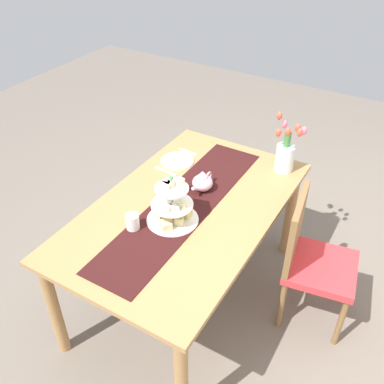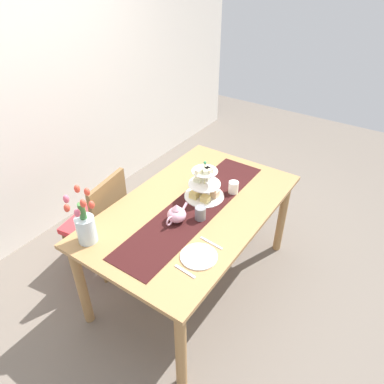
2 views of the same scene
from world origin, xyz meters
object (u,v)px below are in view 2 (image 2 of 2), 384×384
object	(u,v)px
mug_grey	(200,213)
fork_left	(185,271)
chair_left	(100,220)
tiered_cake_stand	(204,186)
mug_white_text	(233,187)
tulip_vase	(85,224)
knife_left	(211,243)
dining_table	(193,218)
teapot	(177,214)
dinner_plate_left	(199,256)

from	to	relation	value
mug_grey	fork_left	bearing A→B (deg)	-157.04
chair_left	fork_left	xyz separation A→B (m)	(-0.28, -1.04, 0.28)
tiered_cake_stand	mug_white_text	size ratio (longest dim) A/B	3.20
mug_grey	mug_white_text	xyz separation A→B (m)	(0.41, -0.03, -0.00)
mug_white_text	tulip_vase	bearing A→B (deg)	152.95
fork_left	chair_left	bearing A→B (deg)	75.15
chair_left	mug_grey	distance (m)	0.93
knife_left	chair_left	bearing A→B (deg)	90.75
dining_table	tiered_cake_stand	bearing A→B (deg)	0.20
teapot	knife_left	size ratio (longest dim) A/B	1.40
fork_left	tulip_vase	bearing A→B (deg)	101.16
dining_table	mug_grey	bearing A→B (deg)	-126.27
tiered_cake_stand	knife_left	xyz separation A→B (m)	(-0.41, -0.31, -0.09)
dinner_plate_left	mug_white_text	size ratio (longest dim) A/B	2.42
teapot	fork_left	bearing A→B (deg)	-137.73
teapot	mug_white_text	xyz separation A→B (m)	(0.52, -0.15, -0.01)
chair_left	dinner_plate_left	world-z (taller)	chair_left
tiered_cake_stand	teapot	distance (m)	0.35
mug_white_text	knife_left	bearing A→B (deg)	-164.43
teapot	fork_left	distance (m)	0.47
teapot	knife_left	xyz separation A→B (m)	(-0.06, -0.31, -0.06)
tulip_vase	mug_white_text	bearing A→B (deg)	-27.05
chair_left	tiered_cake_stand	xyz separation A→B (m)	(0.42, -0.73, 0.37)
mug_grey	teapot	bearing A→B (deg)	132.40
mug_grey	knife_left	bearing A→B (deg)	-130.59
dinner_plate_left	mug_grey	xyz separation A→B (m)	(0.31, 0.19, 0.05)
teapot	mug_grey	xyz separation A→B (m)	(0.11, -0.12, -0.01)
mug_white_text	dining_table	bearing A→B (deg)	154.36
dining_table	knife_left	bearing A→B (deg)	-128.99
chair_left	mug_white_text	size ratio (longest dim) A/B	9.58
tiered_cake_stand	knife_left	distance (m)	0.52
dining_table	mug_white_text	world-z (taller)	mug_white_text
dining_table	tiered_cake_stand	world-z (taller)	tiered_cake_stand
tiered_cake_stand	dinner_plate_left	xyz separation A→B (m)	(-0.55, -0.31, -0.09)
knife_left	mug_grey	xyz separation A→B (m)	(0.17, 0.19, 0.05)
dinner_plate_left	mug_grey	world-z (taller)	mug_grey
teapot	tulip_vase	size ratio (longest dim) A/B	0.61
tulip_vase	fork_left	bearing A→B (deg)	-78.84
dining_table	chair_left	xyz separation A→B (m)	(-0.27, 0.73, -0.17)
dining_table	mug_white_text	distance (m)	0.39
knife_left	tulip_vase	bearing A→B (deg)	122.26
dining_table	mug_white_text	xyz separation A→B (m)	(0.32, -0.15, 0.15)
fork_left	mug_white_text	xyz separation A→B (m)	(0.86, 0.16, 0.04)
dining_table	teapot	bearing A→B (deg)	180.00
chair_left	knife_left	distance (m)	1.08
tulip_vase	fork_left	distance (m)	0.69
knife_left	mug_white_text	distance (m)	0.60
tiered_cake_stand	tulip_vase	size ratio (longest dim) A/B	0.78
teapot	mug_white_text	distance (m)	0.54
fork_left	dinner_plate_left	bearing A→B (deg)	0.00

